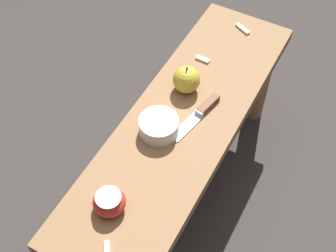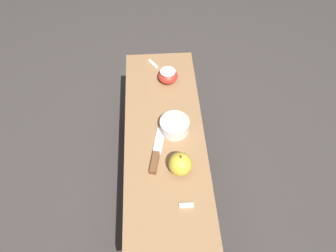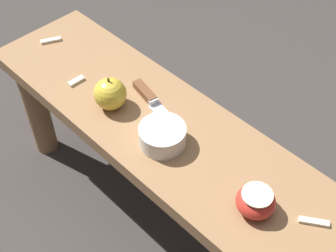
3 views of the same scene
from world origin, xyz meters
The scene contains 9 objects.
ground_plane centered at (0.00, 0.00, 0.00)m, with size 8.00×8.00×0.00m, color #383330.
wooden_bench centered at (0.00, 0.00, 0.32)m, with size 1.04×0.30×0.42m.
knife centered at (-0.05, 0.04, 0.42)m, with size 0.21×0.07×0.02m.
apple_whole centered at (-0.11, -0.05, 0.46)m, with size 0.08×0.08×0.09m.
apple_cut centered at (0.34, -0.03, 0.44)m, with size 0.08×0.08×0.06m.
apple_slice_near_knife centered at (-0.44, 0.00, 0.42)m, with size 0.04×0.06×0.01m.
apple_slice_center centered at (0.45, 0.03, 0.42)m, with size 0.06×0.05×0.01m.
apple_slice_near_bowl centered at (-0.24, -0.06, 0.42)m, with size 0.02×0.05×0.01m.
bowl centered at (0.07, -0.04, 0.44)m, with size 0.11×0.11×0.05m.
Camera 3 is at (0.59, -0.54, 1.26)m, focal length 50.00 mm.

